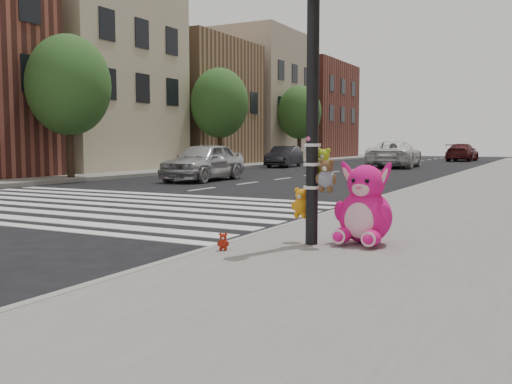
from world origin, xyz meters
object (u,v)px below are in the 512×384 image
Objects in this scene: red_teddy at (223,242)px; car_silver_far at (204,162)px; signal_pole at (314,121)px; pink_bunny at (365,210)px; car_dark_far at (284,157)px; car_white_near at (395,154)px.

car_silver_far is at bearing 96.29° from red_teddy.
signal_pole reaches higher than red_teddy.
car_dark_far is (-12.44, 24.10, 0.05)m from pink_bunny.
car_dark_far is at bearing 119.79° from pink_bunny.
red_teddy is (-0.81, -0.93, -1.49)m from signal_pole.
signal_pole is 27.67m from car_white_near.
car_silver_far is at bearing 128.61° from signal_pole.
signal_pole is at bearing 96.93° from car_white_near.
pink_bunny is at bearing 98.28° from car_white_near.
car_silver_far is 13.03m from car_dark_far.
signal_pole reaches higher than car_silver_far.
signal_pole is 3.61× the size of pink_bunny.
signal_pole reaches higher than car_white_near.
pink_bunny is at bearing 14.83° from red_teddy.
car_white_near is at bearing 15.20° from car_dark_far.
pink_bunny is (0.58, 0.35, -1.15)m from signal_pole.
car_silver_far is at bearing 133.67° from pink_bunny.
car_white_near is at bearing 105.97° from pink_bunny.
pink_bunny is 5.04× the size of red_teddy.
car_white_near is at bearing 73.60° from car_silver_far.
car_dark_far is (-11.04, 25.39, 0.39)m from red_teddy.
signal_pole is 1.03× the size of car_dark_far.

